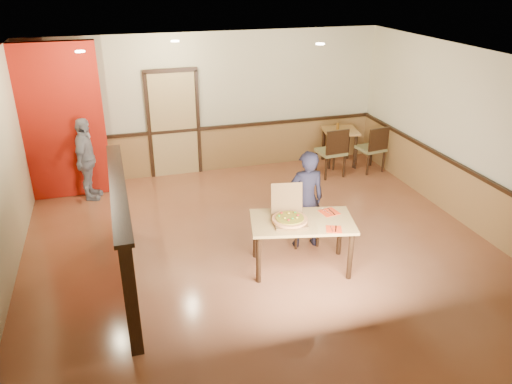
{
  "coord_description": "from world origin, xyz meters",
  "views": [
    {
      "loc": [
        -1.97,
        -6.17,
        3.94
      ],
      "look_at": [
        -0.13,
        0.0,
        1.0
      ],
      "focal_mm": 35.0,
      "sensor_mm": 36.0,
      "label": 1
    }
  ],
  "objects_px": {
    "main_table": "(302,227)",
    "condiment": "(338,126)",
    "side_chair_left": "(333,150)",
    "diner_chair": "(303,214)",
    "side_table": "(340,138)",
    "passerby": "(86,160)",
    "pizza_box": "(289,217)",
    "side_chair_right": "(373,147)",
    "diner": "(306,200)"
  },
  "relations": [
    {
      "from": "main_table",
      "to": "side_chair_left",
      "type": "xyz_separation_m",
      "value": [
        1.84,
        2.98,
        -0.09
      ]
    },
    {
      "from": "diner_chair",
      "to": "pizza_box",
      "type": "relative_size",
      "value": 1.45
    },
    {
      "from": "main_table",
      "to": "condiment",
      "type": "xyz_separation_m",
      "value": [
        2.24,
        3.65,
        0.19
      ]
    },
    {
      "from": "passerby",
      "to": "condiment",
      "type": "xyz_separation_m",
      "value": [
        5.1,
        0.37,
        0.07
      ]
    },
    {
      "from": "diner_chair",
      "to": "condiment",
      "type": "bearing_deg",
      "value": 60.39
    },
    {
      "from": "side_chair_right",
      "to": "pizza_box",
      "type": "xyz_separation_m",
      "value": [
        -2.92,
        -2.94,
        0.28
      ]
    },
    {
      "from": "side_chair_right",
      "to": "side_table",
      "type": "distance_m",
      "value": 0.78
    },
    {
      "from": "side_table",
      "to": "passerby",
      "type": "xyz_separation_m",
      "value": [
        -5.14,
        -0.32,
        0.18
      ]
    },
    {
      "from": "side_chair_right",
      "to": "passerby",
      "type": "xyz_separation_m",
      "value": [
        -5.6,
        0.3,
        0.23
      ]
    },
    {
      "from": "main_table",
      "to": "side_chair_right",
      "type": "distance_m",
      "value": 4.05
    },
    {
      "from": "diner_chair",
      "to": "pizza_box",
      "type": "distance_m",
      "value": 0.9
    },
    {
      "from": "side_table",
      "to": "pizza_box",
      "type": "bearing_deg",
      "value": -124.59
    },
    {
      "from": "side_chair_right",
      "to": "diner",
      "type": "xyz_separation_m",
      "value": [
        -2.46,
        -2.41,
        0.23
      ]
    },
    {
      "from": "side_table",
      "to": "pizza_box",
      "type": "height_order",
      "value": "pizza_box"
    },
    {
      "from": "passerby",
      "to": "diner_chair",
      "type": "bearing_deg",
      "value": -115.37
    },
    {
      "from": "side_table",
      "to": "pizza_box",
      "type": "xyz_separation_m",
      "value": [
        -2.46,
        -3.56,
        0.23
      ]
    },
    {
      "from": "main_table",
      "to": "passerby",
      "type": "bearing_deg",
      "value": 143.82
    },
    {
      "from": "diner_chair",
      "to": "side_table",
      "type": "distance_m",
      "value": 3.5
    },
    {
      "from": "diner_chair",
      "to": "diner",
      "type": "height_order",
      "value": "diner"
    },
    {
      "from": "pizza_box",
      "to": "condiment",
      "type": "relative_size",
      "value": 4.19
    },
    {
      "from": "side_chair_left",
      "to": "pizza_box",
      "type": "relative_size",
      "value": 1.75
    },
    {
      "from": "condiment",
      "to": "pizza_box",
      "type": "bearing_deg",
      "value": -123.8
    },
    {
      "from": "diner_chair",
      "to": "diner",
      "type": "bearing_deg",
      "value": -95.04
    },
    {
      "from": "diner_chair",
      "to": "main_table",
      "type": "bearing_deg",
      "value": -109.39
    },
    {
      "from": "side_chair_right",
      "to": "main_table",
      "type": "bearing_deg",
      "value": 38.14
    },
    {
      "from": "pizza_box",
      "to": "passerby",
      "type": "bearing_deg",
      "value": 139.38
    },
    {
      "from": "side_chair_right",
      "to": "side_table",
      "type": "relative_size",
      "value": 1.18
    },
    {
      "from": "diner_chair",
      "to": "side_chair_right",
      "type": "xyz_separation_m",
      "value": [
        2.44,
        2.27,
        0.07
      ]
    },
    {
      "from": "diner_chair",
      "to": "side_table",
      "type": "xyz_separation_m",
      "value": [
        1.97,
        2.89,
        0.12
      ]
    },
    {
      "from": "diner_chair",
      "to": "side_chair_left",
      "type": "distance_m",
      "value": 2.73
    },
    {
      "from": "condiment",
      "to": "main_table",
      "type": "bearing_deg",
      "value": -121.53
    },
    {
      "from": "side_chair_left",
      "to": "condiment",
      "type": "bearing_deg",
      "value": -125.77
    },
    {
      "from": "main_table",
      "to": "side_table",
      "type": "relative_size",
      "value": 1.86
    },
    {
      "from": "side_chair_left",
      "to": "diner",
      "type": "height_order",
      "value": "diner"
    },
    {
      "from": "pizza_box",
      "to": "diner",
      "type": "bearing_deg",
      "value": 59.01
    },
    {
      "from": "diner_chair",
      "to": "side_table",
      "type": "height_order",
      "value": "diner_chair"
    },
    {
      "from": "condiment",
      "to": "passerby",
      "type": "bearing_deg",
      "value": -175.89
    },
    {
      "from": "diner",
      "to": "passerby",
      "type": "height_order",
      "value": "diner"
    },
    {
      "from": "side_chair_left",
      "to": "condiment",
      "type": "distance_m",
      "value": 0.83
    },
    {
      "from": "condiment",
      "to": "diner",
      "type": "bearing_deg",
      "value": -122.45
    },
    {
      "from": "diner",
      "to": "passerby",
      "type": "distance_m",
      "value": 4.15
    },
    {
      "from": "main_table",
      "to": "passerby",
      "type": "xyz_separation_m",
      "value": [
        -2.86,
        3.28,
        0.12
      ]
    },
    {
      "from": "side_chair_left",
      "to": "passerby",
      "type": "height_order",
      "value": "passerby"
    },
    {
      "from": "diner_chair",
      "to": "side_chair_left",
      "type": "xyz_separation_m",
      "value": [
        1.53,
        2.26,
        0.1
      ]
    },
    {
      "from": "main_table",
      "to": "diner_chair",
      "type": "height_order",
      "value": "diner_chair"
    },
    {
      "from": "diner_chair",
      "to": "passerby",
      "type": "relative_size",
      "value": 0.55
    },
    {
      "from": "side_chair_left",
      "to": "passerby",
      "type": "bearing_deg",
      "value": -8.54
    },
    {
      "from": "passerby",
      "to": "condiment",
      "type": "distance_m",
      "value": 5.11
    },
    {
      "from": "main_table",
      "to": "condiment",
      "type": "relative_size",
      "value": 11.1
    },
    {
      "from": "diner_chair",
      "to": "side_table",
      "type": "relative_size",
      "value": 1.02
    }
  ]
}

